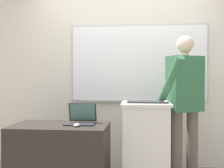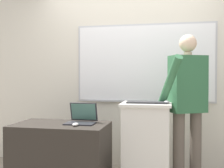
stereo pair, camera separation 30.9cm
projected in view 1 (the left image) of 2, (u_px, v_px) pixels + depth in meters
back_wall at (124, 63)px, 3.99m from camera, size 6.40×0.17×2.88m
lectern_podium at (146, 145)px, 3.12m from camera, size 0.54×0.46×0.96m
side_desk at (60, 158)px, 3.07m from camera, size 1.04×0.62×0.72m
person_presenter at (185, 99)px, 3.23m from camera, size 0.57×0.69×1.72m
laptop at (81, 118)px, 3.12m from camera, size 0.32×0.28×0.23m
wireless_keyboard at (147, 102)px, 3.05m from camera, size 0.44×0.14×0.02m
computer_mouse_by_laptop at (77, 125)px, 2.92m from camera, size 0.06×0.10×0.03m
computer_mouse_by_keyboard at (167, 102)px, 3.04m from camera, size 0.06×0.10×0.03m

